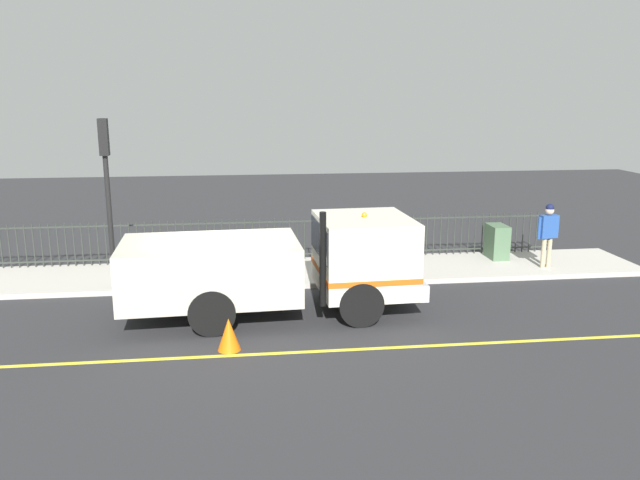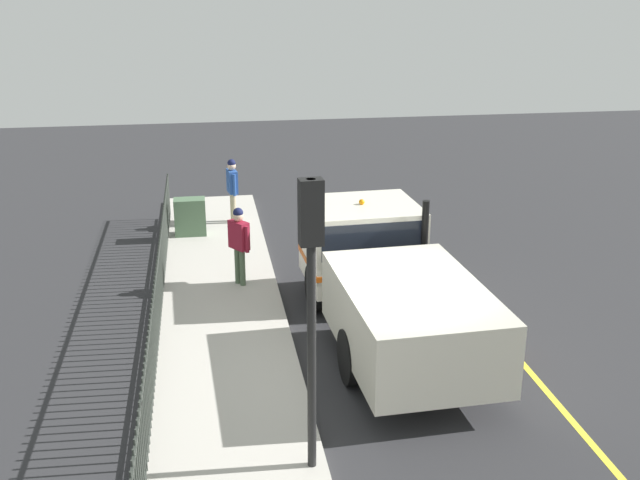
# 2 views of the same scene
# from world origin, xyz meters

# --- Properties ---
(ground_plane) EXTENTS (50.10, 50.10, 0.00)m
(ground_plane) POSITION_xyz_m (0.00, 0.00, 0.00)
(ground_plane) COLOR #2B2B2D
(ground_plane) RESTS_ON ground
(sidewalk_slab) EXTENTS (2.62, 22.77, 0.13)m
(sidewalk_slab) POSITION_xyz_m (2.83, 0.00, 0.07)
(sidewalk_slab) COLOR #B7B2A8
(sidewalk_slab) RESTS_ON ground
(lane_marking) EXTENTS (0.12, 20.50, 0.01)m
(lane_marking) POSITION_xyz_m (-2.47, 0.00, 0.00)
(lane_marking) COLOR yellow
(lane_marking) RESTS_ON ground
(work_truck) EXTENTS (2.58, 6.54, 2.46)m
(work_truck) POSITION_xyz_m (-0.25, -1.52, 1.21)
(work_truck) COLOR silver
(work_truck) RESTS_ON ground
(worker_standing) EXTENTS (0.47, 0.55, 1.75)m
(worker_standing) POSITION_xyz_m (2.32, -4.12, 1.21)
(worker_standing) COLOR maroon
(worker_standing) RESTS_ON sidewalk_slab
(pedestrian_distant) EXTENTS (0.30, 0.64, 1.77)m
(pedestrian_distant) POSITION_xyz_m (2.24, -8.71, 1.22)
(pedestrian_distant) COLOR #264C99
(pedestrian_distant) RESTS_ON sidewalk_slab
(iron_fence) EXTENTS (0.04, 19.39, 1.20)m
(iron_fence) POSITION_xyz_m (4.00, 0.00, 0.74)
(iron_fence) COLOR #2D332D
(iron_fence) RESTS_ON sidewalk_slab
(traffic_light_near) EXTENTS (0.31, 0.23, 4.09)m
(traffic_light_near) POSITION_xyz_m (1.73, 2.67, 3.04)
(traffic_light_near) COLOR black
(traffic_light_near) RESTS_ON sidewalk_slab
(utility_cabinet) EXTENTS (0.81, 0.49, 0.97)m
(utility_cabinet) POSITION_xyz_m (3.40, -7.77, 0.62)
(utility_cabinet) COLOR #4C6B4C
(utility_cabinet) RESTS_ON sidewalk_slab
(traffic_cone) EXTENTS (0.44, 0.44, 0.63)m
(traffic_cone) POSITION_xyz_m (-2.18, -0.17, 0.31)
(traffic_cone) COLOR orange
(traffic_cone) RESTS_ON ground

